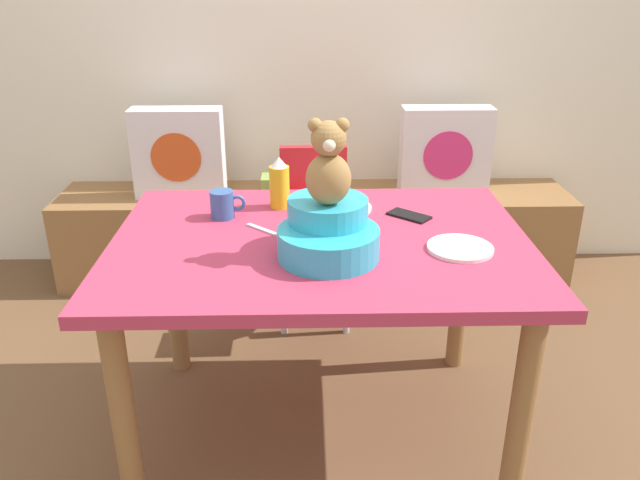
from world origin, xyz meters
name	(u,v)px	position (x,y,z in m)	size (l,w,h in m)	color
ground_plane	(321,425)	(0.00, 0.00, 0.00)	(8.00, 8.00, 0.00)	brown
back_wall	(313,15)	(0.00, 1.49, 1.30)	(4.40, 0.10, 2.60)	silver
window_bench	(315,235)	(0.00, 1.22, 0.23)	(2.60, 0.44, 0.46)	olive
pillow_floral_left	(179,153)	(-0.67, 1.20, 0.68)	(0.44, 0.15, 0.44)	silver
pillow_floral_right	(445,152)	(0.65, 1.20, 0.68)	(0.44, 0.15, 0.44)	silver
book_stack	(282,185)	(-0.17, 1.22, 0.51)	(0.20, 0.14, 0.09)	#83A64C
dining_table	(321,267)	(0.00, 0.00, 0.64)	(1.31, 0.94, 0.74)	#B73351
highchair	(314,213)	(-0.01, 0.78, 0.52)	(0.34, 0.45, 0.79)	red
infant_seat_teal	(328,232)	(0.02, -0.12, 0.81)	(0.30, 0.33, 0.16)	#2DA9C7
teddy_bear	(329,165)	(0.02, -0.12, 1.02)	(0.13, 0.12, 0.25)	#9C7541
ketchup_bottle	(279,184)	(-0.14, 0.28, 0.83)	(0.07, 0.07, 0.18)	gold
coffee_mug	(223,204)	(-0.33, 0.19, 0.79)	(0.12, 0.08, 0.09)	#335999
dinner_plate_near	(460,248)	(0.42, -0.10, 0.75)	(0.20, 0.20, 0.01)	white
dinner_plate_far	(343,208)	(0.09, 0.25, 0.75)	(0.20, 0.20, 0.01)	white
cell_phone	(409,216)	(0.31, 0.18, 0.74)	(0.07, 0.14, 0.01)	black
table_fork	(266,231)	(-0.18, 0.06, 0.74)	(0.02, 0.17, 0.01)	silver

